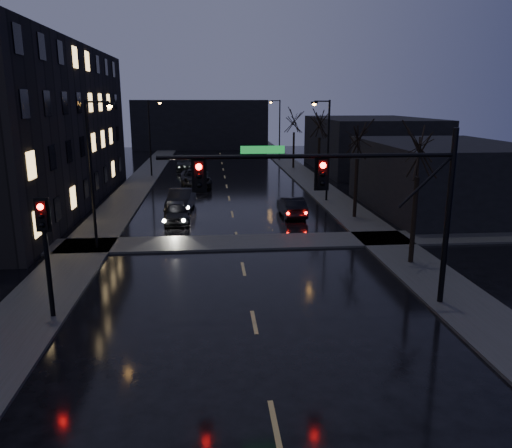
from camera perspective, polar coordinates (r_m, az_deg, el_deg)
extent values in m
cube|color=#2D2D2B|center=(45.22, -14.09, 3.47)|extent=(3.00, 140.00, 0.12)
cube|color=#2D2D2B|center=(45.78, 7.47, 3.89)|extent=(3.00, 140.00, 0.12)
cube|color=#2D2D2B|center=(28.63, -2.05, -2.10)|extent=(40.00, 3.00, 0.12)
cube|color=black|center=(41.81, -26.69, 9.80)|extent=(12.00, 30.00, 12.00)
cube|color=black|center=(39.26, 20.55, 5.06)|extent=(10.00, 14.00, 5.00)
cube|color=black|center=(60.10, 12.86, 8.88)|extent=(12.00, 18.00, 6.00)
cube|color=black|center=(87.07, -6.34, 11.28)|extent=(22.00, 10.00, 8.00)
cylinder|color=black|center=(20.63, 21.05, 0.47)|extent=(0.22, 0.22, 7.00)
cylinder|color=black|center=(18.43, 6.07, 7.71)|extent=(11.00, 0.16, 0.16)
cylinder|color=black|center=(19.93, 18.84, 4.61)|extent=(2.05, 0.10, 2.05)
cube|color=#0C591E|center=(18.15, 0.76, 8.48)|extent=(1.60, 0.04, 0.28)
cube|color=black|center=(18.16, -6.52, 5.54)|extent=(0.35, 0.28, 1.05)
sphere|color=#FF0705|center=(17.96, -6.56, 6.51)|extent=(0.22, 0.22, 0.22)
cube|color=black|center=(18.61, 7.54, 5.71)|extent=(0.35, 0.28, 1.05)
sphere|color=#FF0705|center=(18.41, 7.68, 6.66)|extent=(0.22, 0.22, 0.22)
cylinder|color=black|center=(19.81, -22.71, -4.13)|extent=(0.18, 0.18, 4.40)
cube|color=black|center=(19.36, -23.21, 0.95)|extent=(0.35, 0.28, 1.05)
sphere|color=#FF0705|center=(19.15, -23.44, 1.80)|extent=(0.22, 0.22, 0.22)
cylinder|color=black|center=(25.66, 17.58, 0.28)|extent=(0.24, 0.24, 4.40)
cylinder|color=black|center=(34.92, 11.32, 3.94)|extent=(0.24, 0.24, 4.12)
cylinder|color=black|center=(46.39, 7.17, 6.88)|extent=(0.24, 0.24, 4.68)
cylinder|color=black|center=(60.07, 4.32, 8.37)|extent=(0.24, 0.24, 4.29)
cylinder|color=black|center=(27.98, -18.29, 5.09)|extent=(0.16, 0.16, 8.00)
cylinder|color=black|center=(27.57, -17.67, 13.16)|extent=(1.20, 0.10, 0.10)
cube|color=black|center=(27.45, -16.40, 13.04)|extent=(0.50, 0.25, 0.15)
sphere|color=#FF9A32|center=(27.45, -16.39, 12.83)|extent=(0.28, 0.28, 0.28)
cylinder|color=black|center=(54.48, -12.03, 9.49)|extent=(0.16, 0.16, 8.00)
cylinder|color=black|center=(54.27, -11.60, 13.62)|extent=(1.20, 0.10, 0.10)
cube|color=black|center=(54.21, -10.95, 13.54)|extent=(0.50, 0.25, 0.15)
sphere|color=#FF9A32|center=(54.21, -10.94, 13.44)|extent=(0.28, 0.28, 0.28)
cylinder|color=black|center=(40.25, 8.22, 8.16)|extent=(0.16, 0.16, 8.00)
cylinder|color=black|center=(39.92, 7.56, 13.74)|extent=(1.20, 0.10, 0.10)
cube|color=black|center=(39.80, 6.68, 13.62)|extent=(0.50, 0.25, 0.15)
sphere|color=#FF9A32|center=(39.80, 6.68, 13.48)|extent=(0.28, 0.28, 0.28)
cylinder|color=black|center=(67.72, 2.71, 10.60)|extent=(0.16, 0.16, 8.00)
cylinder|color=black|center=(67.53, 2.23, 13.90)|extent=(1.20, 0.10, 0.10)
cube|color=black|center=(67.45, 1.71, 13.82)|extent=(0.50, 0.25, 0.15)
sphere|color=#FF9A32|center=(67.45, 1.71, 13.74)|extent=(0.28, 0.28, 0.28)
imported|color=black|center=(33.76, -9.13, 1.36)|extent=(2.04, 4.31, 1.42)
imported|color=black|center=(37.54, -8.58, 2.76)|extent=(2.13, 4.87, 1.56)
imported|color=black|center=(47.73, -6.90, 5.25)|extent=(3.12, 6.06, 1.64)
imported|color=black|center=(59.88, -8.07, 6.95)|extent=(2.49, 5.57, 1.59)
imported|color=black|center=(35.26, 4.10, 2.01)|extent=(1.64, 4.28, 1.39)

